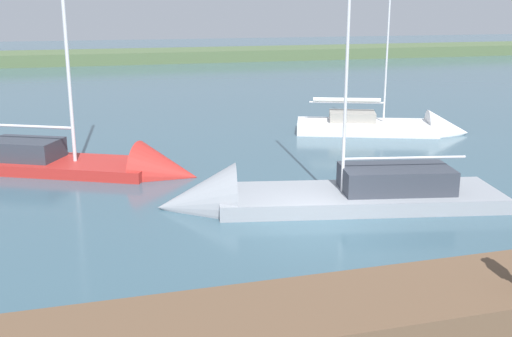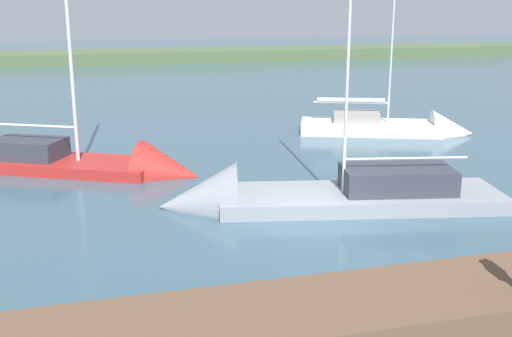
{
  "view_description": "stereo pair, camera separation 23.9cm",
  "coord_description": "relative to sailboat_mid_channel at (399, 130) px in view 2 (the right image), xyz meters",
  "views": [
    {
      "loc": [
        6.05,
        14.94,
        6.0
      ],
      "look_at": [
        1.48,
        -0.87,
        1.64
      ],
      "focal_mm": 43.39,
      "sensor_mm": 36.0,
      "label": 1
    },
    {
      "loc": [
        5.82,
        15.0,
        6.0
      ],
      "look_at": [
        1.48,
        -0.87,
        1.64
      ],
      "focal_mm": 43.39,
      "sensor_mm": 36.0,
      "label": 2
    }
  ],
  "objects": [
    {
      "name": "ground_plane",
      "position": [
        8.52,
        11.28,
        -0.18
      ],
      "size": [
        200.0,
        200.0,
        0.0
      ],
      "primitive_type": "plane",
      "color": "#385666"
    },
    {
      "name": "sailboat_behind_pier",
      "position": [
        8.42,
        9.16,
        -0.0
      ],
      "size": [
        10.82,
        4.71,
        12.0
      ],
      "rotation": [
        0.0,
        0.0,
        -0.2
      ],
      "color": "gray",
      "rests_on": "ground_plane"
    },
    {
      "name": "sailboat_far_right",
      "position": [
        14.2,
        3.3,
        -0.05
      ],
      "size": [
        10.06,
        6.77,
        11.65
      ],
      "rotation": [
        0.0,
        0.0,
        2.67
      ],
      "color": "#B22823",
      "rests_on": "ground_plane"
    },
    {
      "name": "far_shoreline",
      "position": [
        8.52,
        -43.24,
        -0.18
      ],
      "size": [
        180.0,
        8.0,
        2.4
      ],
      "primitive_type": "cube",
      "color": "#4C603D",
      "rests_on": "ground_plane"
    },
    {
      "name": "sailboat_mid_channel",
      "position": [
        0.0,
        0.0,
        0.0
      ],
      "size": [
        8.34,
        4.95,
        10.13
      ],
      "rotation": [
        0.0,
        0.0,
        2.77
      ],
      "color": "white",
      "rests_on": "ground_plane"
    },
    {
      "name": "dock_pier",
      "position": [
        8.52,
        16.75,
        0.21
      ],
      "size": [
        22.99,
        2.37,
        0.78
      ],
      "primitive_type": "cube",
      "color": "brown",
      "rests_on": "ground_plane"
    }
  ]
}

